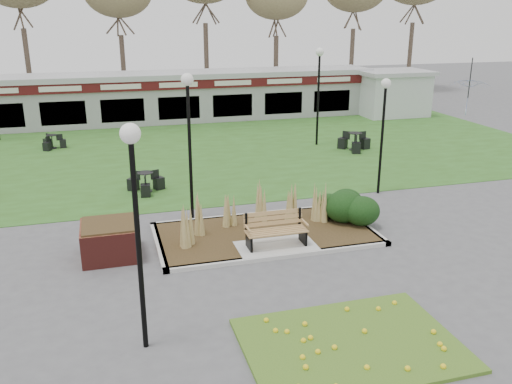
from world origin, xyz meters
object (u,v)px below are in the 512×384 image
object	(u,v)px
bistro_set_b	(52,144)
bistro_set_c	(146,185)
brick_planter	(110,240)
lamp_post_mid_right	(189,115)
lamp_post_near_left	(134,190)
patio_umbrella	(468,97)
food_pavilion	(175,96)
service_hut	(392,92)
bistro_set_d	(354,144)
lamp_post_far_right	(319,75)
lamp_post_near_right	(384,111)
park_bench	(275,229)

from	to	relation	value
bistro_set_b	bistro_set_c	distance (m)	8.86
brick_planter	lamp_post_mid_right	distance (m)	4.43
lamp_post_near_left	lamp_post_mid_right	world-z (taller)	lamp_post_mid_right
lamp_post_mid_right	bistro_set_c	bearing A→B (deg)	110.98
lamp_post_mid_right	patio_umbrella	size ratio (longest dim) A/B	1.56
food_pavilion	service_hut	size ratio (longest dim) A/B	5.59
service_hut	bistro_set_d	size ratio (longest dim) A/B	2.84
lamp_post_near_left	bistro_set_d	size ratio (longest dim) A/B	2.87
lamp_post_mid_right	patio_umbrella	bearing A→B (deg)	29.66
bistro_set_d	patio_umbrella	bearing A→B (deg)	19.80
brick_planter	food_pavilion	world-z (taller)	food_pavilion
food_pavilion	bistro_set_b	xyz separation A→B (m)	(-6.77, -5.63, -1.24)
patio_umbrella	lamp_post_mid_right	bearing A→B (deg)	-150.34
lamp_post_near_left	bistro_set_b	world-z (taller)	lamp_post_near_left
brick_planter	food_pavilion	size ratio (longest dim) A/B	0.06
brick_planter	lamp_post_far_right	bearing A→B (deg)	46.03
service_hut	bistro_set_d	world-z (taller)	service_hut
food_pavilion	service_hut	world-z (taller)	food_pavilion
service_hut	lamp_post_near_right	world-z (taller)	lamp_post_near_right
lamp_post_far_right	lamp_post_near_right	bearing A→B (deg)	-95.21
park_bench	lamp_post_mid_right	bearing A→B (deg)	121.74
lamp_post_near_right	lamp_post_far_right	size ratio (longest dim) A/B	0.88
park_bench	lamp_post_near_left	world-z (taller)	lamp_post_near_left
bistro_set_b	lamp_post_near_left	bearing A→B (deg)	-80.79
food_pavilion	bistro_set_c	world-z (taller)	food_pavilion
lamp_post_near_left	lamp_post_far_right	size ratio (longest dim) A/B	0.95
lamp_post_near_left	lamp_post_near_right	world-z (taller)	lamp_post_near_left
food_pavilion	patio_umbrella	size ratio (longest dim) A/B	8.37
lamp_post_mid_right	patio_umbrella	distance (m)	19.86
bistro_set_d	lamp_post_far_right	bearing A→B (deg)	129.96
lamp_post_near_right	bistro_set_b	world-z (taller)	lamp_post_near_right
lamp_post_near_left	bistro_set_c	distance (m)	10.27
lamp_post_mid_right	service_hut	bearing A→B (deg)	44.00
service_hut	lamp_post_far_right	xyz separation A→B (m)	(-7.69, -6.42, 1.97)
bistro_set_b	park_bench	bearing A→B (deg)	-64.33
lamp_post_near_right	lamp_post_mid_right	size ratio (longest dim) A/B	0.90
lamp_post_mid_right	lamp_post_far_right	world-z (taller)	lamp_post_far_right
park_bench	service_hut	xyz separation A→B (m)	(13.50, 17.75, 0.86)
bistro_set_b	food_pavilion	bearing A→B (deg)	39.77
bistro_set_b	lamp_post_near_right	bearing A→B (deg)	-41.34
park_bench	patio_umbrella	bearing A→B (deg)	39.66
lamp_post_mid_right	bistro_set_c	distance (m)	4.52
brick_planter	service_hut	size ratio (longest dim) A/B	0.34
service_hut	lamp_post_far_right	bearing A→B (deg)	-140.16
park_bench	bistro_set_d	distance (m)	12.09
lamp_post_near_right	patio_umbrella	world-z (taller)	lamp_post_near_right
food_pavilion	bistro_set_d	distance (m)	12.28
park_bench	service_hut	world-z (taller)	service_hut
lamp_post_far_right	bistro_set_b	xyz separation A→B (m)	(-12.58, 2.75, -3.18)
food_pavilion	bistro_set_d	bearing A→B (deg)	-54.40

